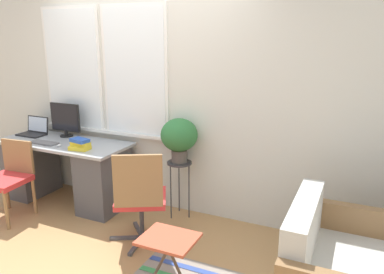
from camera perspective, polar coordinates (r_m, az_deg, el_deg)
The scene contains 13 objects.
ground_plane at distance 4.11m, azimuth -11.88°, elevation -13.41°, with size 14.00×14.00×0.00m, color tan.
wall_back_with_window at distance 4.29m, azimuth -7.28°, elevation 7.17°, with size 9.00×0.12×2.70m.
desk at distance 4.74m, azimuth -18.69°, elevation -4.80°, with size 1.61×0.66×0.75m.
laptop at distance 5.08m, azimuth -22.96°, elevation 0.88°, with size 0.34×0.24×0.22m.
monitor at distance 4.82m, azimuth -18.75°, elevation 2.58°, with size 0.43×0.16×0.41m.
keyboard at distance 4.62m, azimuth -21.64°, elevation -0.82°, with size 0.35×0.13×0.02m.
mouse at distance 4.42m, azimuth -19.58°, elevation -1.22°, with size 0.04×0.06×0.03m.
book_stack at distance 4.23m, azimuth -16.70°, elevation -1.08°, with size 0.23×0.17×0.12m.
desk_chair_wooden at distance 4.55m, azimuth -26.21°, elevation -5.42°, with size 0.48×0.49×0.83m.
office_chair_swivel at distance 3.58m, azimuth -7.91°, elevation -9.01°, with size 0.63×0.64×0.95m.
plant_stand at distance 4.06m, azimuth -1.92°, elevation -4.80°, with size 0.27×0.27×0.63m.
potted_plant at distance 3.95m, azimuth -1.97°, elevation 0.11°, with size 0.39×0.39×0.48m.
folding_stool at distance 2.97m, azimuth -3.60°, elevation -15.77°, with size 0.42×0.36×0.46m.
Camera 1 is at (2.24, -2.86, 1.93)m, focal length 35.00 mm.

